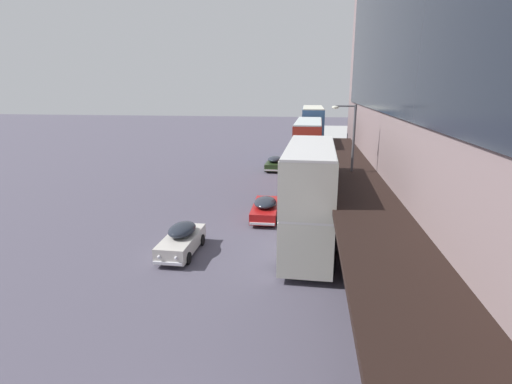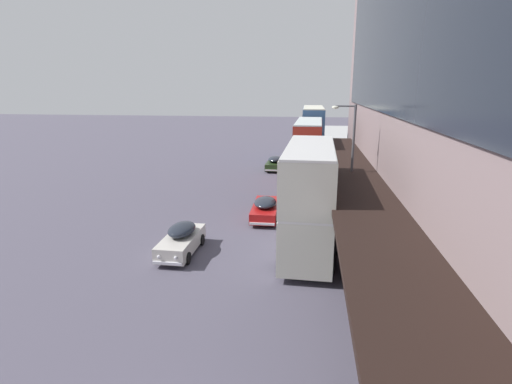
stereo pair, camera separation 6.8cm
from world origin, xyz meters
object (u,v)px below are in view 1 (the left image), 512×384
object	(u,v)px
transit_bus_kerbside_far	(308,149)
sedan_oncoming_rear	(182,239)
street_lamp	(350,158)
sedan_trailing_near	(265,208)
sedan_far_back	(275,163)
transit_bus_kerbside_rear	(309,195)
transit_bus_kerbside_front	(312,132)
pedestrian_at_kerb	(447,357)

from	to	relation	value
transit_bus_kerbside_far	sedan_oncoming_rear	xyz separation A→B (m)	(-6.71, -18.89, -2.34)
street_lamp	sedan_trailing_near	bearing A→B (deg)	166.11
sedan_far_back	transit_bus_kerbside_rear	bearing A→B (deg)	-80.50
transit_bus_kerbside_far	sedan_far_back	distance (m)	6.50
sedan_far_back	sedan_oncoming_rear	xyz separation A→B (m)	(-3.13, -23.75, 0.05)
transit_bus_kerbside_front	sedan_oncoming_rear	size ratio (longest dim) A/B	2.40
transit_bus_kerbside_rear	sedan_far_back	size ratio (longest dim) A/B	1.87
street_lamp	sedan_far_back	bearing A→B (deg)	108.60
transit_bus_kerbside_far	sedan_trailing_near	xyz separation A→B (m)	(-2.81, -12.21, -2.41)
sedan_trailing_near	pedestrian_at_kerb	world-z (taller)	pedestrian_at_kerb
transit_bus_kerbside_rear	transit_bus_kerbside_far	xyz separation A→B (m)	(-0.15, 17.41, -0.04)
transit_bus_kerbside_rear	sedan_trailing_near	distance (m)	6.46
transit_bus_kerbside_far	pedestrian_at_kerb	bearing A→B (deg)	-81.32
transit_bus_kerbside_front	pedestrian_at_kerb	xyz separation A→B (m)	(3.80, -39.40, -2.34)
transit_bus_kerbside_far	sedan_oncoming_rear	distance (m)	20.18
transit_bus_kerbside_far	transit_bus_kerbside_front	bearing A→B (deg)	87.71
sedan_trailing_near	transit_bus_kerbside_far	bearing A→B (deg)	77.04
transit_bus_kerbside_front	street_lamp	bearing A→B (deg)	-85.08
pedestrian_at_kerb	transit_bus_kerbside_rear	bearing A→B (deg)	111.37
transit_bus_kerbside_rear	pedestrian_at_kerb	xyz separation A→B (m)	(4.11, -10.51, -2.00)
transit_bus_kerbside_rear	sedan_far_back	distance (m)	22.71
transit_bus_kerbside_rear	sedan_trailing_near	bearing A→B (deg)	119.63
sedan_trailing_near	sedan_oncoming_rear	size ratio (longest dim) A/B	1.13
transit_bus_kerbside_front	sedan_oncoming_rear	xyz separation A→B (m)	(-7.17, -30.37, -2.72)
sedan_trailing_near	transit_bus_kerbside_rear	bearing A→B (deg)	-60.37
transit_bus_kerbside_far	sedan_trailing_near	world-z (taller)	transit_bus_kerbside_far
pedestrian_at_kerb	street_lamp	bearing A→B (deg)	96.53
transit_bus_kerbside_rear	street_lamp	xyz separation A→B (m)	(2.47, 3.86, 1.41)
transit_bus_kerbside_front	sedan_trailing_near	distance (m)	24.08
transit_bus_kerbside_far	sedan_trailing_near	size ratio (longest dim) A/B	2.01
sedan_oncoming_rear	pedestrian_at_kerb	bearing A→B (deg)	-39.46
transit_bus_kerbside_far	sedan_far_back	xyz separation A→B (m)	(-3.58, 4.86, -2.39)
transit_bus_kerbside_front	transit_bus_kerbside_rear	distance (m)	28.89
sedan_oncoming_rear	sedan_trailing_near	bearing A→B (deg)	59.71
transit_bus_kerbside_far	pedestrian_at_kerb	world-z (taller)	transit_bus_kerbside_far
transit_bus_kerbside_rear	street_lamp	distance (m)	4.79
transit_bus_kerbside_front	transit_bus_kerbside_far	xyz separation A→B (m)	(-0.46, -11.48, -0.38)
street_lamp	transit_bus_kerbside_rear	bearing A→B (deg)	-122.63
transit_bus_kerbside_rear	transit_bus_kerbside_far	bearing A→B (deg)	90.48
transit_bus_kerbside_far	street_lamp	bearing A→B (deg)	-79.08
transit_bus_kerbside_front	sedan_oncoming_rear	world-z (taller)	transit_bus_kerbside_front
transit_bus_kerbside_front	pedestrian_at_kerb	size ratio (longest dim) A/B	5.74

